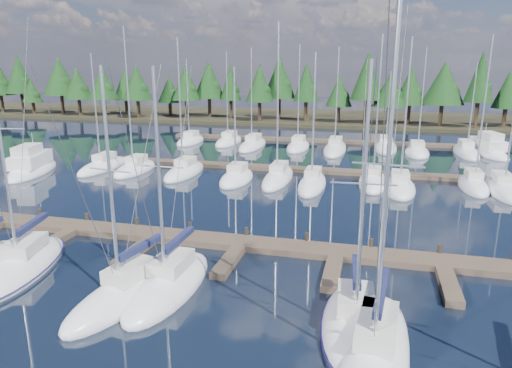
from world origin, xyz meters
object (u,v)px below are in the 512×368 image
(front_sailboat_4, at_px, (355,325))
(motor_yacht_left, at_px, (32,168))
(main_dock, at_px, (240,247))
(front_sailboat_5, at_px, (374,356))
(front_sailboat_1, at_px, (23,265))
(front_sailboat_2, at_px, (126,293))
(front_sailboat_3, at_px, (169,285))
(motor_yacht_right, at_px, (487,150))

(front_sailboat_4, bearing_deg, motor_yacht_left, 147.72)
(main_dock, height_order, front_sailboat_4, front_sailboat_4)
(main_dock, height_order, front_sailboat_5, front_sailboat_5)
(front_sailboat_1, bearing_deg, front_sailboat_5, -10.57)
(front_sailboat_5, relative_size, motor_yacht_left, 1.38)
(main_dock, xyz_separation_m, motor_yacht_left, (-27.66, 14.74, 0.34))
(main_dock, xyz_separation_m, front_sailboat_4, (7.42, -7.42, 0.07))
(main_dock, bearing_deg, front_sailboat_2, -117.07)
(main_dock, distance_m, motor_yacht_left, 31.34)
(main_dock, bearing_deg, front_sailboat_3, -109.16)
(main_dock, distance_m, front_sailboat_3, 6.28)
(main_dock, relative_size, front_sailboat_5, 3.01)
(main_dock, distance_m, front_sailboat_4, 10.49)
(front_sailboat_2, xyz_separation_m, motor_yacht_right, (25.98, 45.50, 0.24))
(front_sailboat_2, xyz_separation_m, front_sailboat_3, (1.68, 1.39, -0.01))
(front_sailboat_2, bearing_deg, front_sailboat_5, -10.12)
(motor_yacht_right, bearing_deg, motor_yacht_left, -154.84)
(front_sailboat_4, relative_size, motor_yacht_left, 1.16)
(front_sailboat_1, distance_m, motor_yacht_right, 55.21)
(front_sailboat_5, distance_m, motor_yacht_left, 43.32)
(front_sailboat_1, xyz_separation_m, front_sailboat_2, (7.32, -1.46, -0.00))
(front_sailboat_2, xyz_separation_m, motor_yacht_left, (-23.92, 22.06, 0.26))
(motor_yacht_left, bearing_deg, front_sailboat_5, -33.96)
(front_sailboat_1, height_order, front_sailboat_3, front_sailboat_1)
(main_dock, xyz_separation_m, front_sailboat_3, (-2.06, -5.93, 0.07))
(main_dock, bearing_deg, front_sailboat_5, -48.86)
(front_sailboat_4, height_order, motor_yacht_left, front_sailboat_4)
(front_sailboat_1, bearing_deg, motor_yacht_right, 52.91)
(main_dock, distance_m, front_sailboat_2, 8.22)
(main_dock, height_order, front_sailboat_1, front_sailboat_1)
(front_sailboat_3, bearing_deg, front_sailboat_5, -18.89)
(motor_yacht_left, bearing_deg, front_sailboat_2, -42.68)
(motor_yacht_right, bearing_deg, front_sailboat_2, -119.72)
(front_sailboat_1, relative_size, front_sailboat_3, 1.22)
(front_sailboat_4, bearing_deg, front_sailboat_3, 171.05)
(front_sailboat_4, distance_m, motor_yacht_left, 41.49)
(front_sailboat_1, xyz_separation_m, motor_yacht_left, (-16.60, 20.60, 0.26))
(motor_yacht_left, bearing_deg, main_dock, -28.05)
(main_dock, relative_size, front_sailboat_1, 2.98)
(front_sailboat_2, distance_m, front_sailboat_5, 12.20)
(front_sailboat_4, relative_size, motor_yacht_right, 1.22)
(main_dock, relative_size, front_sailboat_4, 3.57)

